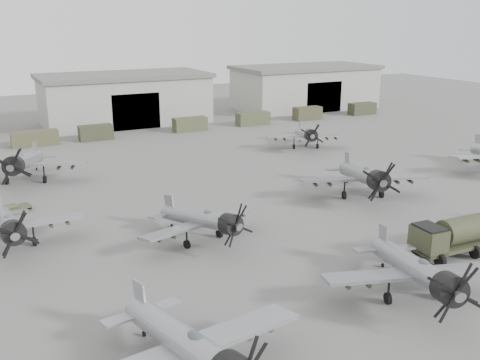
% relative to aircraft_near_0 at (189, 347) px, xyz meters
% --- Properties ---
extents(ground, '(220.00, 220.00, 0.00)m').
position_rel_aircraft_near_0_xyz_m(ground, '(16.46, 10.34, -2.36)').
color(ground, slate).
rests_on(ground, ground).
extents(hangar_center, '(29.00, 14.80, 8.70)m').
position_rel_aircraft_near_0_xyz_m(hangar_center, '(16.46, 72.30, 2.02)').
color(hangar_center, '#A0A096').
rests_on(hangar_center, ground).
extents(hangar_right, '(29.00, 14.80, 8.70)m').
position_rel_aircraft_near_0_xyz_m(hangar_right, '(54.46, 72.30, 2.02)').
color(hangar_right, '#A0A096').
rests_on(hangar_right, ground).
extents(support_truck_2, '(6.52, 2.20, 2.16)m').
position_rel_aircraft_near_0_xyz_m(support_truck_2, '(-0.30, 60.34, -1.28)').
color(support_truck_2, '#4A4B31').
rests_on(support_truck_2, ground).
extents(support_truck_3, '(5.03, 2.20, 2.27)m').
position_rel_aircraft_near_0_xyz_m(support_truck_3, '(8.51, 60.34, -1.22)').
color(support_truck_3, '#373A26').
rests_on(support_truck_3, ground).
extents(support_truck_4, '(5.54, 2.20, 2.21)m').
position_rel_aircraft_near_0_xyz_m(support_truck_4, '(23.98, 60.34, -1.25)').
color(support_truck_4, '#474B31').
rests_on(support_truck_4, ground).
extents(support_truck_5, '(5.89, 2.20, 2.20)m').
position_rel_aircraft_near_0_xyz_m(support_truck_5, '(35.80, 60.34, -1.26)').
color(support_truck_5, '#444A30').
rests_on(support_truck_5, ground).
extents(support_truck_6, '(5.23, 2.20, 2.34)m').
position_rel_aircraft_near_0_xyz_m(support_truck_6, '(47.20, 60.34, -1.19)').
color(support_truck_6, '#413F2A').
rests_on(support_truck_6, ground).
extents(support_truck_7, '(5.44, 2.20, 2.23)m').
position_rel_aircraft_near_0_xyz_m(support_truck_7, '(59.93, 60.34, -1.24)').
color(support_truck_7, '#373A26').
rests_on(support_truck_7, ground).
extents(aircraft_near_0, '(13.05, 11.74, 5.18)m').
position_rel_aircraft_near_0_xyz_m(aircraft_near_0, '(0.00, 0.00, 0.00)').
color(aircraft_near_0, '#999BA1').
rests_on(aircraft_near_0, ground).
extents(aircraft_near_1, '(12.27, 11.05, 4.92)m').
position_rel_aircraft_near_0_xyz_m(aircraft_near_1, '(16.25, 1.27, -0.12)').
color(aircraft_near_1, gray).
rests_on(aircraft_near_1, ground).
extents(aircraft_mid_0, '(11.89, 10.70, 4.76)m').
position_rel_aircraft_near_0_xyz_m(aircraft_mid_0, '(-6.62, 21.98, -0.19)').
color(aircraft_mid_0, '#96989E').
rests_on(aircraft_mid_0, ground).
extents(aircraft_mid_1, '(11.26, 10.13, 4.48)m').
position_rel_aircraft_near_0_xyz_m(aircraft_mid_1, '(7.76, 16.37, -0.32)').
color(aircraft_mid_1, gray).
rests_on(aircraft_mid_1, ground).
extents(aircraft_mid_2, '(13.07, 11.80, 5.28)m').
position_rel_aircraft_near_0_xyz_m(aircraft_mid_2, '(26.89, 19.55, 0.04)').
color(aircraft_mid_2, gray).
rests_on(aircraft_mid_2, ground).
extents(aircraft_far_0, '(13.55, 12.20, 5.43)m').
position_rel_aircraft_near_0_xyz_m(aircraft_far_0, '(-3.64, 40.74, 0.11)').
color(aircraft_far_0, gray).
rests_on(aircraft_far_0, ground).
extents(aircraft_far_1, '(11.15, 10.09, 4.54)m').
position_rel_aircraft_near_0_xyz_m(aircraft_far_1, '(33.96, 40.84, -0.29)').
color(aircraft_far_1, '#96999E').
rests_on(aircraft_far_1, ground).
extents(fuel_tanker, '(7.88, 3.31, 3.00)m').
position_rel_aircraft_near_0_xyz_m(fuel_tanker, '(24.51, 5.52, -0.64)').
color(fuel_tanker, '#373A26').
rests_on(fuel_tanker, ground).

